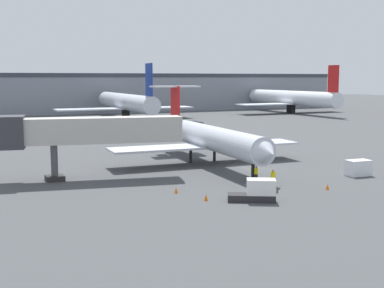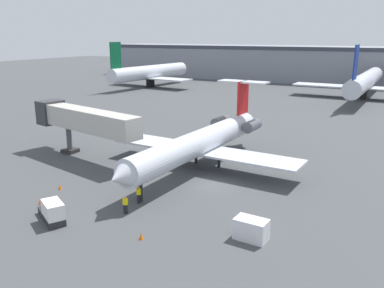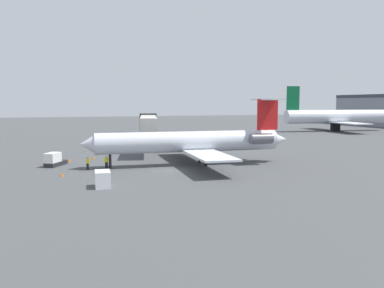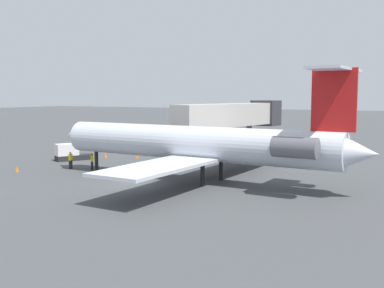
# 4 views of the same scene
# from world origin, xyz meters

# --- Properties ---
(ground_plane) EXTENTS (400.00, 400.00, 0.10)m
(ground_plane) POSITION_xyz_m (0.00, 0.00, -0.05)
(ground_plane) COLOR #424447
(regional_jet) EXTENTS (23.83, 29.92, 9.25)m
(regional_jet) POSITION_xyz_m (-3.51, 4.67, 3.31)
(regional_jet) COLOR silver
(regional_jet) RESTS_ON ground_plane
(jet_bridge) EXTENTS (18.35, 6.39, 6.65)m
(jet_bridge) POSITION_xyz_m (-19.31, 1.38, 4.95)
(jet_bridge) COLOR #B7B2A8
(jet_bridge) RESTS_ON ground_plane
(ground_crew_marshaller) EXTENTS (0.47, 0.46, 1.69)m
(ground_crew_marshaller) POSITION_xyz_m (-4.03, -7.47, 0.86)
(ground_crew_marshaller) COLOR black
(ground_crew_marshaller) RESTS_ON ground_plane
(ground_crew_loader) EXTENTS (0.45, 0.36, 1.69)m
(ground_crew_loader) POSITION_xyz_m (-3.68, -9.92, 0.86)
(ground_crew_loader) COLOR black
(ground_crew_loader) RESTS_ON ground_plane
(baggage_tug_lead) EXTENTS (4.18, 3.15, 1.90)m
(baggage_tug_lead) POSITION_xyz_m (-8.13, -14.12, 0.84)
(baggage_tug_lead) COLOR #262628
(baggage_tug_lead) RESTS_ON ground_plane
(cargo_container_uld) EXTENTS (2.61, 1.65, 1.68)m
(cargo_container_uld) POSITION_xyz_m (7.71, -9.04, 0.84)
(cargo_container_uld) COLOR silver
(cargo_container_uld) RESTS_ON ground_plane
(traffic_cone_near) EXTENTS (0.36, 0.36, 0.55)m
(traffic_cone_near) POSITION_xyz_m (-11.93, -12.12, 0.28)
(traffic_cone_near) COLOR orange
(traffic_cone_near) RESTS_ON ground_plane
(traffic_cone_mid) EXTENTS (0.36, 0.36, 0.55)m
(traffic_cone_mid) POSITION_xyz_m (0.24, -13.09, 0.28)
(traffic_cone_mid) COLOR orange
(traffic_cone_mid) RESTS_ON ground_plane
(traffic_cone_far) EXTENTS (0.36, 0.36, 0.55)m
(traffic_cone_far) POSITION_xyz_m (-13.14, -8.50, 0.28)
(traffic_cone_far) COLOR orange
(traffic_cone_far) RESTS_ON ground_plane
(terminal_building) EXTENTS (177.90, 19.86, 11.67)m
(terminal_building) POSITION_xyz_m (0.00, 104.01, 5.85)
(terminal_building) COLOR gray
(terminal_building) RESTS_ON ground_plane
(parked_airliner_west_end) EXTENTS (27.68, 32.64, 13.47)m
(parked_airliner_west_end) POSITION_xyz_m (-52.63, 65.87, 4.33)
(parked_airliner_west_end) COLOR silver
(parked_airliner_west_end) RESTS_ON ground_plane
(parked_airliner_west_mid) EXTENTS (34.37, 40.84, 13.43)m
(parked_airliner_west_mid) POSITION_xyz_m (7.16, 71.00, 4.31)
(parked_airliner_west_mid) COLOR silver
(parked_airliner_west_mid) RESTS_ON ground_plane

